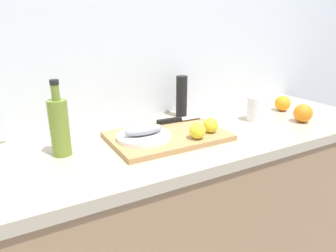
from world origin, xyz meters
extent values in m
cube|color=silver|center=(0.00, 0.33, 1.25)|extent=(3.20, 0.05, 2.50)
cube|color=#9E7A56|center=(0.00, 0.00, 0.43)|extent=(2.00, 0.58, 0.86)
cube|color=#B7A88E|center=(0.00, 0.00, 0.88)|extent=(2.00, 0.60, 0.04)
cube|color=tan|center=(0.00, -0.01, 0.91)|extent=(0.44, 0.30, 0.02)
cylinder|color=white|center=(-0.10, -0.02, 0.93)|extent=(0.20, 0.20, 0.01)
ellipsoid|color=gray|center=(-0.10, -0.02, 0.95)|extent=(0.15, 0.06, 0.04)
cube|color=silver|center=(0.21, 0.09, 0.93)|extent=(0.18, 0.04, 0.00)
cube|color=black|center=(0.07, 0.10, 0.93)|extent=(0.11, 0.03, 0.02)
sphere|color=yellow|center=(0.15, -0.08, 0.95)|extent=(0.06, 0.06, 0.06)
sphere|color=yellow|center=(0.07, -0.11, 0.95)|extent=(0.06, 0.06, 0.06)
cylinder|color=olive|center=(-0.38, 0.03, 0.99)|extent=(0.06, 0.06, 0.19)
cylinder|color=olive|center=(-0.38, 0.03, 1.11)|extent=(0.03, 0.03, 0.05)
cylinder|color=black|center=(-0.38, 0.03, 1.15)|extent=(0.03, 0.03, 0.02)
cylinder|color=white|center=(0.46, -0.01, 0.95)|extent=(0.08, 0.08, 0.11)
torus|color=white|center=(0.51, -0.01, 0.96)|extent=(0.06, 0.01, 0.06)
sphere|color=orange|center=(0.70, 0.04, 0.94)|extent=(0.08, 0.08, 0.08)
sphere|color=orange|center=(0.63, -0.13, 0.94)|extent=(0.08, 0.08, 0.08)
cylinder|color=black|center=(0.20, 0.21, 1.00)|extent=(0.05, 0.05, 0.19)
camera|label=1|loc=(-0.53, -0.98, 1.32)|focal=32.62mm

